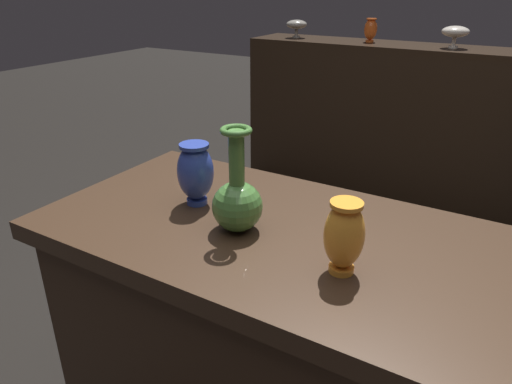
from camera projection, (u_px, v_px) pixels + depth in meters
name	position (u px, v px, depth m)	size (l,w,h in m)	color
display_plinth	(272.00, 351.00, 1.35)	(1.20, 0.64, 0.80)	#382619
back_display_shelf	(440.00, 128.00, 3.03)	(2.60, 0.40, 0.99)	black
vase_centerpiece	(237.00, 200.00, 1.15)	(0.12, 0.12, 0.26)	#477A38
vase_tall_behind	(195.00, 172.00, 1.28)	(0.10, 0.10, 0.17)	#2D429E
vase_left_accent	(344.00, 235.00, 0.97)	(0.08, 0.08, 0.16)	orange
shelf_vase_left	(371.00, 29.00, 3.05)	(0.08, 0.08, 0.15)	#E55B1E
shelf_vase_center	(455.00, 32.00, 2.78)	(0.16, 0.16, 0.13)	silver
shelf_vase_far_left	(297.00, 25.00, 3.27)	(0.14, 0.14, 0.12)	gray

